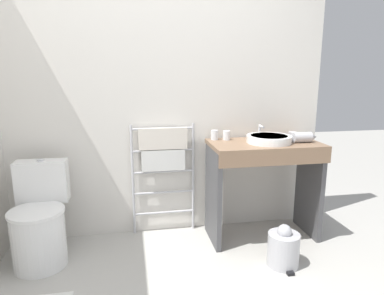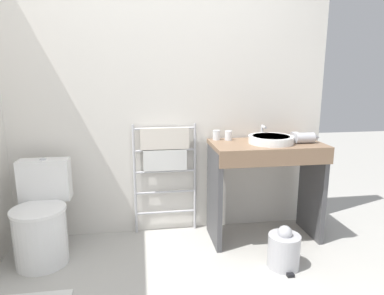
% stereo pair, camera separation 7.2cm
% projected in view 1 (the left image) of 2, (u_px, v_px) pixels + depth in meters
% --- Properties ---
extents(wall_back, '(2.88, 0.12, 2.38)m').
position_uv_depth(wall_back, '(163.00, 100.00, 2.99)').
color(wall_back, silver).
rests_on(wall_back, ground_plane).
extents(toilet, '(0.40, 0.53, 0.76)m').
position_uv_depth(toilet, '(40.00, 224.00, 2.57)').
color(toilet, white).
rests_on(toilet, ground_plane).
extents(towel_radiator, '(0.56, 0.06, 0.99)m').
position_uv_depth(towel_radiator, '(163.00, 157.00, 2.98)').
color(towel_radiator, silver).
rests_on(towel_radiator, ground_plane).
extents(vanity_counter, '(0.92, 0.51, 0.85)m').
position_uv_depth(vanity_counter, '(264.00, 174.00, 2.92)').
color(vanity_counter, '#84664C').
rests_on(vanity_counter, ground_plane).
extents(sink_basin, '(0.37, 0.37, 0.06)m').
position_uv_depth(sink_basin, '(269.00, 139.00, 2.85)').
color(sink_basin, white).
rests_on(sink_basin, vanity_counter).
extents(faucet, '(0.02, 0.10, 0.12)m').
position_uv_depth(faucet, '(260.00, 130.00, 3.03)').
color(faucet, silver).
rests_on(faucet, vanity_counter).
extents(cup_near_wall, '(0.06, 0.06, 0.08)m').
position_uv_depth(cup_near_wall, '(215.00, 135.00, 2.97)').
color(cup_near_wall, white).
rests_on(cup_near_wall, vanity_counter).
extents(cup_near_edge, '(0.06, 0.06, 0.08)m').
position_uv_depth(cup_near_edge, '(227.00, 135.00, 2.96)').
color(cup_near_edge, white).
rests_on(cup_near_edge, vanity_counter).
extents(hair_dryer, '(0.21, 0.18, 0.09)m').
position_uv_depth(hair_dryer, '(303.00, 137.00, 2.87)').
color(hair_dryer, '#B7B7BC').
rests_on(hair_dryer, vanity_counter).
extents(trash_bin, '(0.24, 0.27, 0.33)m').
position_uv_depth(trash_bin, '(283.00, 248.00, 2.56)').
color(trash_bin, '#B7B7BC').
rests_on(trash_bin, ground_plane).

